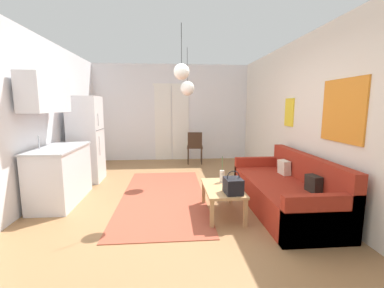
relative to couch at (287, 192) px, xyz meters
name	(u,v)px	position (x,y,z in m)	size (l,w,h in m)	color
ground_plane	(174,216)	(-1.71, 0.01, -0.32)	(4.94, 8.18, 0.10)	#996D44
wall_back	(172,113)	(-1.71, 3.85, 1.08)	(4.54, 0.13, 2.71)	silver
wall_right	(325,120)	(0.51, 0.01, 1.09)	(0.12, 7.78, 2.71)	silver
wall_left	(5,121)	(-3.93, 0.01, 1.09)	(0.12, 7.78, 2.71)	silver
area_rug	(163,196)	(-1.89, 0.72, -0.26)	(1.40, 3.06, 0.01)	#9E4733
couch	(287,192)	(0.00, 0.00, 0.00)	(0.91, 2.16, 0.83)	maroon
coffee_table	(222,190)	(-1.01, -0.08, 0.08)	(0.52, 0.93, 0.40)	tan
bamboo_vase	(222,176)	(-0.97, 0.14, 0.23)	(0.07, 0.07, 0.40)	beige
handbag	(233,186)	(-0.93, -0.36, 0.24)	(0.24, 0.28, 0.31)	black
refrigerator	(86,139)	(-3.48, 1.80, 0.61)	(0.60, 0.63, 1.75)	white
kitchen_counter	(57,156)	(-3.56, 0.61, 0.50)	(0.61, 1.27, 2.03)	silver
accent_chair	(195,146)	(-1.10, 3.17, 0.23)	(0.45, 0.43, 0.87)	#382619
pendant_lamp_near	(182,72)	(-1.58, 0.21, 1.78)	(0.23, 0.23, 0.78)	black
pendant_lamp_far	(187,88)	(-1.39, 1.73, 1.64)	(0.29, 0.29, 0.95)	black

